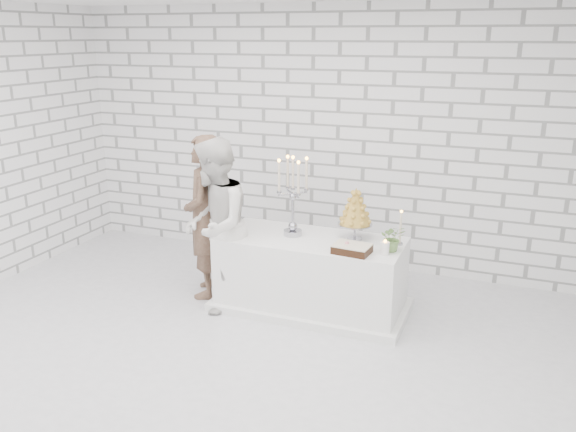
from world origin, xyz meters
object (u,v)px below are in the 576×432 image
(cake_table, at_px, (311,274))
(croquembouche, at_px, (355,214))
(bride, at_px, (215,226))
(candelabra, at_px, (293,196))
(groom, at_px, (204,217))

(cake_table, xyz_separation_m, croquembouche, (0.40, 0.13, 0.63))
(cake_table, height_order, bride, bride)
(cake_table, relative_size, candelabra, 2.25)
(cake_table, xyz_separation_m, groom, (-1.16, -0.05, 0.48))
(bride, xyz_separation_m, croquembouche, (1.30, 0.42, 0.15))
(candelabra, bearing_deg, groom, -175.61)
(bride, relative_size, candelabra, 2.15)
(groom, distance_m, croquembouche, 1.57)
(bride, bearing_deg, cake_table, 88.49)
(croquembouche, bearing_deg, cake_table, -162.44)
(groom, bearing_deg, cake_table, 70.80)
(groom, relative_size, croquembouche, 3.29)
(bride, bearing_deg, groom, -153.65)
(candelabra, distance_m, croquembouche, 0.63)
(cake_table, height_order, candelabra, candelabra)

